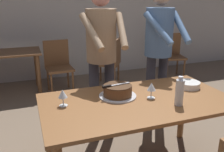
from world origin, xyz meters
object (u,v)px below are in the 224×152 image
(person_cutting_cake, at_px, (102,50))
(background_chair_3, at_px, (58,64))
(cake_knife, at_px, (111,86))
(water_bottle, at_px, (179,92))
(wine_glass_near, at_px, (63,94))
(plate_stack, at_px, (189,85))
(cake_on_platter, at_px, (118,91))
(wine_glass_far, at_px, (152,87))
(person_standing_beside, at_px, (159,45))
(background_table, at_px, (10,61))
(background_chair_1, at_px, (172,53))
(background_chair_0, at_px, (111,60))
(main_dining_table, at_px, (138,110))

(person_cutting_cake, bearing_deg, background_chair_3, 97.93)
(cake_knife, bearing_deg, water_bottle, -34.55)
(wine_glass_near, relative_size, person_cutting_cake, 0.08)
(cake_knife, relative_size, water_bottle, 1.08)
(cake_knife, relative_size, background_chair_3, 0.30)
(plate_stack, bearing_deg, water_bottle, -136.51)
(cake_on_platter, height_order, wine_glass_far, wine_glass_far)
(water_bottle, bearing_deg, wine_glass_near, 161.18)
(person_standing_beside, height_order, background_table, person_standing_beside)
(cake_knife, bearing_deg, background_table, 110.72)
(cake_on_platter, distance_m, background_table, 2.66)
(person_standing_beside, relative_size, background_chair_1, 1.91)
(water_bottle, xyz_separation_m, person_standing_beside, (0.32, 0.90, 0.21))
(wine_glass_far, bearing_deg, background_chair_0, 78.78)
(cake_knife, xyz_separation_m, plate_stack, (0.82, -0.01, -0.09))
(main_dining_table, distance_m, cake_on_platter, 0.25)
(cake_knife, xyz_separation_m, wine_glass_far, (0.34, -0.13, -0.01))
(background_chair_0, distance_m, background_chair_3, 0.97)
(background_chair_3, bearing_deg, water_bottle, -76.37)
(background_table, bearing_deg, wine_glass_near, -78.49)
(plate_stack, relative_size, background_chair_1, 0.24)
(main_dining_table, relative_size, cake_knife, 6.22)
(wine_glass_near, xyz_separation_m, water_bottle, (0.91, -0.31, 0.01))
(wine_glass_far, xyz_separation_m, background_chair_1, (1.87, 2.50, -0.36))
(cake_knife, xyz_separation_m, person_standing_beside, (0.81, 0.57, 0.21))
(plate_stack, bearing_deg, wine_glass_far, -166.62)
(cake_knife, relative_size, person_cutting_cake, 0.16)
(person_cutting_cake, relative_size, person_standing_beside, 1.00)
(plate_stack, xyz_separation_m, wine_glass_near, (-1.25, -0.01, 0.07))
(background_table, bearing_deg, water_bottle, -63.14)
(background_table, bearing_deg, cake_on_platter, -67.77)
(background_table, relative_size, background_chair_3, 1.11)
(cake_on_platter, height_order, water_bottle, water_bottle)
(cake_on_platter, height_order, person_cutting_cake, person_cutting_cake)
(water_bottle, distance_m, background_chair_0, 2.65)
(background_chair_0, bearing_deg, wine_glass_near, -118.44)
(wine_glass_near, relative_size, background_chair_0, 0.16)
(main_dining_table, bearing_deg, wine_glass_far, -2.17)
(water_bottle, height_order, person_standing_beside, person_standing_beside)
(main_dining_table, xyz_separation_m, background_chair_1, (2.00, 2.50, -0.15))
(person_cutting_cake, xyz_separation_m, background_chair_1, (2.12, 1.83, -0.58))
(wine_glass_far, distance_m, background_chair_0, 2.47)
(main_dining_table, relative_size, person_cutting_cake, 0.98)
(main_dining_table, relative_size, plate_stack, 7.64)
(water_bottle, bearing_deg, background_chair_1, 57.52)
(wine_glass_near, distance_m, water_bottle, 0.96)
(water_bottle, distance_m, background_chair_3, 2.74)
(wine_glass_far, relative_size, water_bottle, 0.58)
(cake_on_platter, distance_m, plate_stack, 0.75)
(person_standing_beside, bearing_deg, plate_stack, -88.32)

